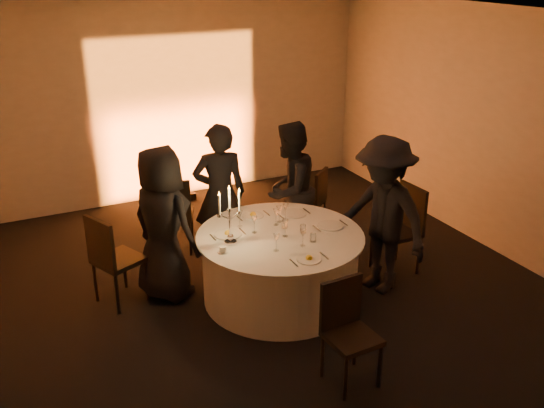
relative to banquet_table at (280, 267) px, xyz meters
name	(u,v)px	position (x,y,z in m)	size (l,w,h in m)	color
floor	(280,297)	(0.00, 0.00, -0.38)	(7.00, 7.00, 0.00)	black
ceiling	(281,17)	(0.00, 0.00, 2.62)	(7.00, 7.00, 0.00)	silver
wall_back	(176,100)	(0.00, 3.50, 1.12)	(7.00, 7.00, 0.00)	#B4B0A8
wall_right	(500,134)	(3.00, 0.00, 1.12)	(7.00, 7.00, 0.00)	#B4B0A8
uplighter_fixture	(187,196)	(0.00, 3.20, -0.33)	(0.25, 0.12, 0.10)	black
banquet_table	(280,267)	(0.00, 0.00, 0.00)	(1.80, 1.80, 0.77)	black
chair_left	(111,255)	(-1.67, 0.67, 0.20)	(0.60, 0.60, 1.04)	black
chair_back_left	(174,211)	(-0.69, 1.56, 0.19)	(0.58, 0.58, 1.01)	black
chair_back_right	(314,197)	(1.20, 1.37, 0.11)	(0.55, 0.55, 0.89)	black
chair_right	(403,224)	(1.60, -0.05, 0.21)	(0.48, 0.48, 1.05)	black
chair_front	(347,326)	(-0.08, -1.47, 0.15)	(0.44, 0.44, 0.96)	black
guest_left	(163,224)	(-1.10, 0.61, 0.48)	(0.84, 0.55, 1.73)	black
guest_back_left	(220,195)	(-0.25, 1.11, 0.49)	(0.64, 0.42, 1.75)	black
guest_back_right	(289,190)	(0.60, 0.95, 0.47)	(0.83, 0.65, 1.70)	black
guest_right	(383,216)	(1.10, -0.30, 0.51)	(1.16, 0.67, 1.79)	black
plate_left	(228,233)	(-0.50, 0.24, 0.40)	(0.36, 0.29, 0.08)	white
plate_back_left	(253,215)	(-0.06, 0.57, 0.40)	(0.36, 0.24, 0.08)	white
plate_back_right	(294,214)	(0.39, 0.42, 0.39)	(0.35, 0.29, 0.01)	white
plate_right	(330,226)	(0.59, -0.05, 0.39)	(0.36, 0.29, 0.01)	white
plate_front	(309,258)	(0.00, -0.63, 0.40)	(0.36, 0.25, 0.08)	white
coffee_cup	(223,250)	(-0.70, -0.11, 0.42)	(0.11, 0.11, 0.07)	white
candelabra	(230,223)	(-0.55, 0.05, 0.61)	(0.27, 0.13, 0.64)	white
wine_glass_a	(276,239)	(-0.21, -0.32, 0.52)	(0.07, 0.07, 0.19)	silver
wine_glass_b	(240,215)	(-0.31, 0.38, 0.52)	(0.07, 0.07, 0.19)	silver
wine_glass_c	(286,208)	(0.23, 0.34, 0.52)	(0.07, 0.07, 0.19)	silver
wine_glass_d	(285,224)	(0.03, -0.06, 0.52)	(0.07, 0.07, 0.19)	silver
wine_glass_e	(303,234)	(0.09, -0.34, 0.52)	(0.07, 0.07, 0.19)	silver
wine_glass_f	(254,221)	(-0.23, 0.17, 0.52)	(0.07, 0.07, 0.19)	silver
wine_glass_g	(279,211)	(0.14, 0.30, 0.52)	(0.07, 0.07, 0.19)	silver
wine_glass_h	(276,214)	(0.07, 0.24, 0.52)	(0.07, 0.07, 0.19)	silver
tumbler_a	(285,224)	(0.12, 0.13, 0.43)	(0.07, 0.07, 0.09)	silver
tumbler_b	(313,238)	(0.23, -0.30, 0.43)	(0.07, 0.07, 0.09)	silver
tumbler_c	(303,229)	(0.24, -0.06, 0.43)	(0.07, 0.07, 0.09)	silver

